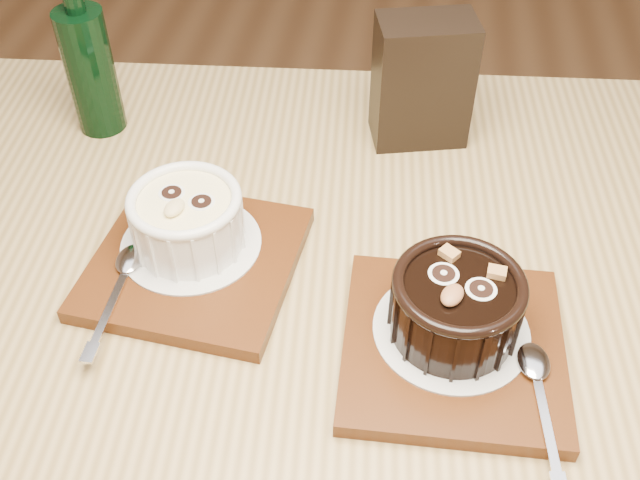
{
  "coord_description": "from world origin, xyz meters",
  "views": [
    {
      "loc": [
        -0.03,
        -0.58,
        1.25
      ],
      "look_at": [
        -0.09,
        -0.14,
        0.81
      ],
      "focal_mm": 42.0,
      "sensor_mm": 36.0,
      "label": 1
    }
  ],
  "objects_px": {
    "ramekin_dark": "(456,303)",
    "tray_right": "(453,348)",
    "ramekin_white": "(187,218)",
    "condiment_stand": "(422,81)",
    "table": "(299,376)",
    "tray_left": "(195,263)",
    "green_bottle": "(90,67)"
  },
  "relations": [
    {
      "from": "tray_right",
      "to": "green_bottle",
      "type": "xyz_separation_m",
      "value": [
        -0.4,
        0.27,
        0.07
      ]
    },
    {
      "from": "tray_left",
      "to": "ramekin_dark",
      "type": "bearing_deg",
      "value": -13.29
    },
    {
      "from": "tray_right",
      "to": "condiment_stand",
      "type": "bearing_deg",
      "value": 97.94
    },
    {
      "from": "tray_right",
      "to": "green_bottle",
      "type": "bearing_deg",
      "value": 145.51
    },
    {
      "from": "tray_left",
      "to": "tray_right",
      "type": "bearing_deg",
      "value": -15.81
    },
    {
      "from": "condiment_stand",
      "to": "green_bottle",
      "type": "height_order",
      "value": "green_bottle"
    },
    {
      "from": "ramekin_white",
      "to": "tray_right",
      "type": "height_order",
      "value": "ramekin_white"
    },
    {
      "from": "condiment_stand",
      "to": "tray_right",
      "type": "bearing_deg",
      "value": -82.06
    },
    {
      "from": "green_bottle",
      "to": "tray_right",
      "type": "bearing_deg",
      "value": -34.49
    },
    {
      "from": "tray_left",
      "to": "tray_right",
      "type": "height_order",
      "value": "same"
    },
    {
      "from": "ramekin_dark",
      "to": "ramekin_white",
      "type": "bearing_deg",
      "value": -173.15
    },
    {
      "from": "condiment_stand",
      "to": "tray_left",
      "type": "bearing_deg",
      "value": -129.71
    },
    {
      "from": "tray_left",
      "to": "condiment_stand",
      "type": "height_order",
      "value": "condiment_stand"
    },
    {
      "from": "ramekin_dark",
      "to": "tray_right",
      "type": "bearing_deg",
      "value": -54.83
    },
    {
      "from": "ramekin_white",
      "to": "table",
      "type": "bearing_deg",
      "value": -12.61
    },
    {
      "from": "table",
      "to": "ramekin_dark",
      "type": "bearing_deg",
      "value": -5.06
    },
    {
      "from": "ramekin_dark",
      "to": "green_bottle",
      "type": "height_order",
      "value": "green_bottle"
    },
    {
      "from": "green_bottle",
      "to": "condiment_stand",
      "type": "bearing_deg",
      "value": 4.53
    },
    {
      "from": "table",
      "to": "ramekin_white",
      "type": "xyz_separation_m",
      "value": [
        -0.11,
        0.06,
        0.14
      ]
    },
    {
      "from": "table",
      "to": "condiment_stand",
      "type": "height_order",
      "value": "condiment_stand"
    },
    {
      "from": "ramekin_white",
      "to": "green_bottle",
      "type": "relative_size",
      "value": 0.52
    },
    {
      "from": "green_bottle",
      "to": "ramekin_white",
      "type": "bearing_deg",
      "value": -50.98
    },
    {
      "from": "table",
      "to": "tray_left",
      "type": "bearing_deg",
      "value": 156.92
    },
    {
      "from": "tray_right",
      "to": "tray_left",
      "type": "bearing_deg",
      "value": 164.19
    },
    {
      "from": "tray_right",
      "to": "ramekin_dark",
      "type": "distance_m",
      "value": 0.04
    },
    {
      "from": "tray_right",
      "to": "table",
      "type": "bearing_deg",
      "value": 170.13
    },
    {
      "from": "tray_left",
      "to": "ramekin_white",
      "type": "relative_size",
      "value": 1.76
    },
    {
      "from": "tray_left",
      "to": "ramekin_white",
      "type": "distance_m",
      "value": 0.04
    },
    {
      "from": "ramekin_white",
      "to": "green_bottle",
      "type": "height_order",
      "value": "green_bottle"
    },
    {
      "from": "ramekin_white",
      "to": "condiment_stand",
      "type": "relative_size",
      "value": 0.73
    },
    {
      "from": "table",
      "to": "tray_right",
      "type": "bearing_deg",
      "value": -9.87
    },
    {
      "from": "tray_left",
      "to": "tray_right",
      "type": "xyz_separation_m",
      "value": [
        0.24,
        -0.07,
        0.0
      ]
    }
  ]
}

